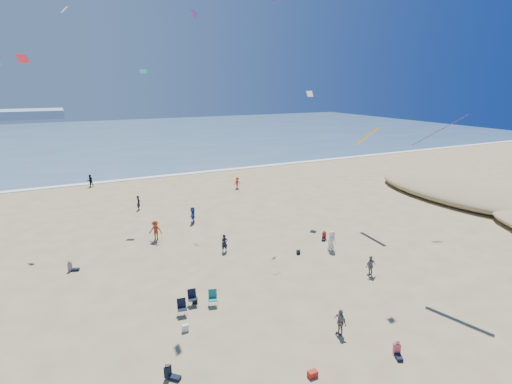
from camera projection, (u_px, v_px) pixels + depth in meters
name	position (u px, v px, depth m)	size (l,w,h in m)	color
ocean	(95.00, 138.00, 99.97)	(220.00, 100.00, 0.06)	#476B84
surf_line	(128.00, 180.00, 56.78)	(220.00, 1.20, 0.08)	white
standing_flyers	(259.00, 255.00, 29.87)	(31.20, 50.39, 1.87)	slate
seated_group	(262.00, 313.00, 23.11)	(21.32, 25.11, 0.84)	silver
chair_cluster	(196.00, 301.00, 24.20)	(2.71, 1.47, 1.00)	black
white_tote	(185.00, 328.00, 22.09)	(0.35, 0.20, 0.40)	white
black_backpack	(195.00, 300.00, 24.89)	(0.30, 0.22, 0.38)	black
cooler	(313.00, 374.00, 18.67)	(0.45, 0.30, 0.30)	#B42619
navy_bag	(298.00, 252.00, 32.07)	(0.28, 0.18, 0.34)	black
kites_aloft	(303.00, 65.00, 29.03)	(44.76, 41.14, 23.17)	#248CCA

